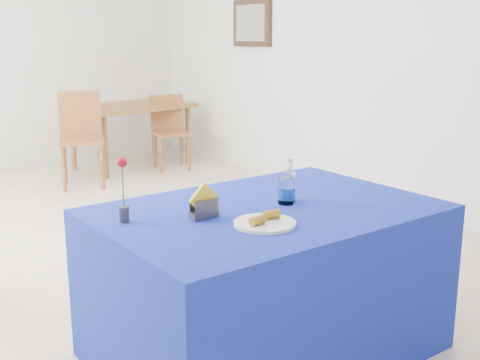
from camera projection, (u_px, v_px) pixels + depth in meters
The scene contains 16 objects.
floor at pixel (122, 250), 4.49m from camera, with size 7.00×7.00×0.00m, color beige.
room_shell at pixel (110, 8), 4.08m from camera, with size 7.00×7.00×7.00m.
picture_frame at pixel (252, 23), 6.78m from camera, with size 0.06×0.64×0.52m, color black.
picture_art at pixel (250, 23), 6.76m from camera, with size 0.02×0.52×0.40m, color #998C66.
plate at pixel (265, 224), 2.62m from camera, with size 0.27×0.27×0.01m, color silver.
drinking_glass at pixel (286, 191), 2.94m from camera, with size 0.08×0.08×0.13m, color white.
salt_shaker at pixel (210, 206), 2.75m from camera, with size 0.03×0.03×0.09m, color gray.
pepper_shaker at pixel (208, 200), 2.85m from camera, with size 0.03×0.03×0.09m, color slate.
blue_table at pixel (266, 281), 2.98m from camera, with size 1.60×1.10×0.76m.
water_bottle at pixel (289, 187), 2.99m from camera, with size 0.06×0.06×0.21m.
napkin_holder at pixel (204, 208), 2.71m from camera, with size 0.15×0.06×0.17m.
rose_vase at pixel (123, 191), 2.63m from camera, with size 0.05×0.05×0.30m.
oak_table at pixel (131, 111), 7.25m from camera, with size 1.51×1.09×0.76m.
chair_bg_left at pixel (81, 132), 6.35m from camera, with size 0.58×0.58×0.99m.
chair_bg_right at pixel (169, 126), 7.17m from camera, with size 0.48×0.48×0.88m.
banana_pieces at pixel (265, 217), 2.62m from camera, with size 0.18×0.08×0.04m.
Camera 1 is at (-1.82, -3.93, 1.57)m, focal length 45.00 mm.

